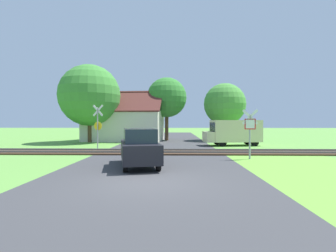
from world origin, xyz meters
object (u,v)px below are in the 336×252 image
Objects in this scene: tree_left at (90,95)px; mail_truck at (234,131)px; crossing_sign_far at (98,124)px; parked_car at (139,147)px; stop_sign_near at (250,129)px; tree_center at (167,98)px; house at (125,124)px; tree_right at (225,104)px.

tree_left is 14.67m from mail_truck.
crossing_sign_far is 8.37m from parked_car.
stop_sign_near is 0.40× the size of tree_center.
house is (-9.70, 14.14, 0.13)m from stop_sign_near.
mail_truck is (6.10, -6.34, -3.59)m from tree_center.
tree_left reaches higher than parked_car.
tree_center is at bearing 179.00° from tree_right.
stop_sign_near is at bearing -95.47° from tree_right.
mail_truck is (11.00, 3.73, -0.67)m from crossing_sign_far.
parked_car is (-5.89, -2.48, -0.78)m from stop_sign_near.
tree_center is (4.90, 10.07, 2.91)m from crossing_sign_far.
tree_left is at bearing -137.79° from house.
tree_center is at bearing -66.06° from stop_sign_near.
tree_center is 0.90× the size of tree_left.
tree_center reaches higher than mail_truck.
crossing_sign_far is 0.48× the size of tree_center.
parked_car is (-0.80, -17.30, -3.93)m from tree_center.
mail_truck is (-0.40, -6.22, -2.83)m from tree_right.
tree_center reaches higher than crossing_sign_far.
stop_sign_near is 0.31× the size of house.
crossing_sign_far is 11.63m from mail_truck.
tree_left reaches higher than house.
mail_truck is at bearing -46.07° from tree_center.
tree_center is at bearing 12.98° from house.
tree_center is at bearing 74.99° from parked_car.
crossing_sign_far is at bearing -138.86° from tree_right.
house is at bearing 37.69° from tree_left.
tree_center is 17.76m from parked_car.
crossing_sign_far is 0.43× the size of tree_left.
tree_right is 6.55m from tree_center.
house is at bearing -50.56° from stop_sign_near.
tree_center is 9.50m from mail_truck.
crossing_sign_far is at bearing -67.55° from tree_left.
tree_center is 8.37m from tree_left.
stop_sign_near is 0.55× the size of mail_truck.
house is at bearing 54.46° from mail_truck.
house is 1.26× the size of tree_center.
mail_truck is at bearing 45.44° from parked_car.
stop_sign_near is at bearing -51.02° from house.
crossing_sign_far is 9.39m from house.
tree_right is at bearing -11.40° from mail_truck.
tree_left is 16.26m from parked_car.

